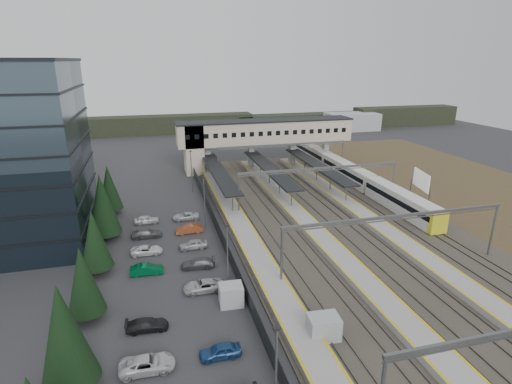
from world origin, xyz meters
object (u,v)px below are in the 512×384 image
object	(u,v)px
footbridge	(254,135)
billboard	(421,181)
relay_cabin_far	(231,295)
train	(348,172)
relay_cabin_near	(323,328)

from	to	relation	value
footbridge	billboard	world-z (taller)	footbridge
footbridge	billboard	size ratio (longest dim) A/B	6.57
relay_cabin_far	billboard	distance (m)	45.34
train	relay_cabin_near	bearing A→B (deg)	-119.44
relay_cabin_near	train	bearing A→B (deg)	60.56
relay_cabin_far	relay_cabin_near	bearing A→B (deg)	-46.73
relay_cabin_far	billboard	world-z (taller)	billboard
relay_cabin_near	train	xyz separation A→B (m)	(25.10, 44.47, 0.77)
relay_cabin_near	billboard	distance (m)	44.22
relay_cabin_far	train	bearing A→B (deg)	49.10
train	billboard	bearing A→B (deg)	-63.82
relay_cabin_near	relay_cabin_far	distance (m)	10.20
relay_cabin_near	train	distance (m)	51.07
train	billboard	distance (m)	15.76
billboard	train	bearing A→B (deg)	116.18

